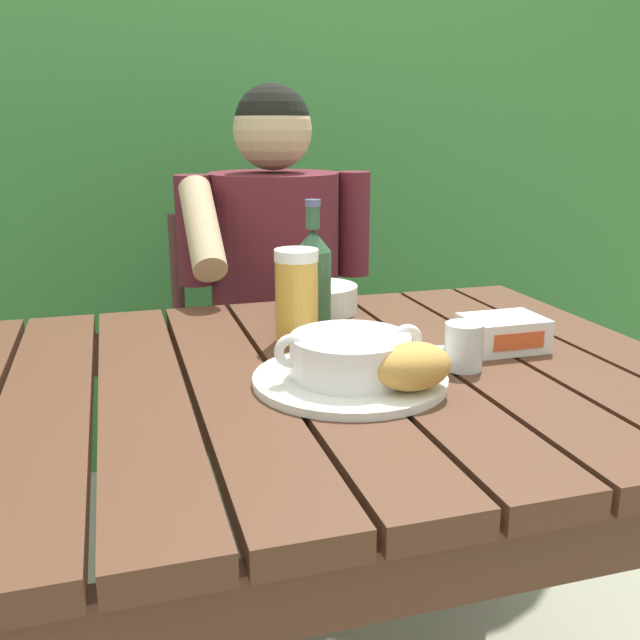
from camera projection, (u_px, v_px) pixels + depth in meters
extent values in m
cube|color=#4E2D1D|center=(47.00, 409.00, 0.98)|extent=(0.12, 0.89, 0.04)
cube|color=#4E2D1D|center=(143.00, 399.00, 1.02)|extent=(0.12, 0.89, 0.04)
cube|color=#4E2D1D|center=(232.00, 389.00, 1.05)|extent=(0.12, 0.89, 0.04)
cube|color=#4E2D1D|center=(316.00, 381.00, 1.09)|extent=(0.12, 0.89, 0.04)
cube|color=#4E2D1D|center=(394.00, 373.00, 1.12)|extent=(0.12, 0.89, 0.04)
cube|color=#4E2D1D|center=(468.00, 365.00, 1.16)|extent=(0.12, 0.89, 0.04)
cube|color=#4E2D1D|center=(537.00, 358.00, 1.20)|extent=(0.12, 0.89, 0.04)
cube|color=#4E2D1D|center=(602.00, 351.00, 1.23)|extent=(0.12, 0.89, 0.04)
cube|color=#4E2D1D|center=(429.00, 569.00, 0.72)|extent=(1.12, 0.03, 0.08)
cube|color=#4E2D1D|center=(261.00, 341.00, 1.49)|extent=(1.12, 0.03, 0.08)
cube|color=#4E2D1D|center=(1.00, 521.00, 1.42)|extent=(0.06, 0.06, 0.74)
cube|color=#4E2D1D|center=(483.00, 452.00, 1.71)|extent=(0.06, 0.06, 0.74)
cube|color=#3C7D3B|center=(190.00, 182.00, 2.53)|extent=(3.59, 0.60, 1.87)
cylinder|color=#4C3823|center=(458.00, 153.00, 2.96)|extent=(0.10, 0.10, 2.04)
cylinder|color=#4C3823|center=(398.00, 198.00, 2.93)|extent=(0.10, 0.10, 1.68)
cylinder|color=#4B2826|center=(364.00, 474.00, 1.91)|extent=(0.04, 0.04, 0.45)
cylinder|color=#4B2826|center=(202.00, 497.00, 1.79)|extent=(0.04, 0.04, 0.45)
cylinder|color=#4B2826|center=(325.00, 421.00, 2.25)|extent=(0.04, 0.04, 0.45)
cylinder|color=#4B2826|center=(186.00, 438.00, 2.13)|extent=(0.04, 0.04, 0.45)
cube|color=#4B2826|center=(269.00, 378.00, 1.96)|extent=(0.47, 0.40, 0.02)
cylinder|color=#4B2826|center=(325.00, 284.00, 2.13)|extent=(0.04, 0.04, 0.45)
cylinder|color=#4B2826|center=(178.00, 293.00, 2.01)|extent=(0.04, 0.04, 0.45)
cube|color=#4B2826|center=(254.00, 311.00, 2.09)|extent=(0.44, 0.02, 0.04)
cube|color=#4B2826|center=(253.00, 273.00, 2.06)|extent=(0.44, 0.02, 0.04)
cube|color=#4B2826|center=(252.00, 235.00, 2.03)|extent=(0.44, 0.02, 0.04)
cylinder|color=#591D27|center=(330.00, 502.00, 1.76)|extent=(0.11, 0.11, 0.45)
cylinder|color=#591D27|center=(319.00, 381.00, 1.78)|extent=(0.13, 0.40, 0.13)
cylinder|color=#591D27|center=(263.00, 512.00, 1.72)|extent=(0.11, 0.11, 0.45)
cylinder|color=#591D27|center=(252.00, 388.00, 1.73)|extent=(0.13, 0.40, 0.13)
cylinder|color=#591D27|center=(275.00, 276.00, 1.78)|extent=(0.32, 0.32, 0.51)
sphere|color=tan|center=(272.00, 130.00, 1.69)|extent=(0.19, 0.19, 0.19)
sphere|color=black|center=(272.00, 122.00, 1.68)|extent=(0.18, 0.18, 0.18)
cylinder|color=#591D27|center=(353.00, 224.00, 1.78)|extent=(0.08, 0.08, 0.26)
cylinder|color=#591D27|center=(194.00, 231.00, 1.67)|extent=(0.08, 0.08, 0.26)
cylinder|color=tan|center=(202.00, 227.00, 1.52)|extent=(0.07, 0.25, 0.21)
cylinder|color=white|center=(350.00, 379.00, 1.03)|extent=(0.28, 0.28, 0.01)
cylinder|color=white|center=(350.00, 356.00, 1.02)|extent=(0.17, 0.17, 0.06)
cylinder|color=#9B451C|center=(350.00, 347.00, 1.01)|extent=(0.15, 0.15, 0.01)
torus|color=white|center=(291.00, 351.00, 0.99)|extent=(0.05, 0.01, 0.05)
torus|color=white|center=(406.00, 341.00, 1.04)|extent=(0.05, 0.01, 0.05)
ellipsoid|color=gold|center=(413.00, 366.00, 0.96)|extent=(0.13, 0.11, 0.07)
cylinder|color=gold|center=(297.00, 301.00, 1.21)|extent=(0.07, 0.07, 0.14)
cylinder|color=white|center=(296.00, 255.00, 1.19)|extent=(0.08, 0.08, 0.02)
cylinder|color=#2F5736|center=(313.00, 289.00, 1.30)|extent=(0.07, 0.07, 0.14)
cone|color=#2F5736|center=(313.00, 240.00, 1.27)|extent=(0.07, 0.07, 0.04)
cylinder|color=#2F5736|center=(313.00, 218.00, 1.26)|extent=(0.03, 0.03, 0.04)
cylinder|color=slate|center=(313.00, 203.00, 1.25)|extent=(0.03, 0.03, 0.01)
cylinder|color=silver|center=(464.00, 346.00, 1.08)|extent=(0.06, 0.06, 0.07)
cube|color=white|center=(503.00, 333.00, 1.18)|extent=(0.13, 0.10, 0.06)
cube|color=#DA5226|center=(519.00, 341.00, 1.13)|extent=(0.09, 0.00, 0.03)
cube|color=silver|center=(439.00, 348.00, 1.18)|extent=(0.12, 0.04, 0.00)
cube|color=black|center=(401.00, 348.00, 1.17)|extent=(0.07, 0.03, 0.01)
cylinder|color=white|center=(319.00, 298.00, 1.41)|extent=(0.16, 0.16, 0.05)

